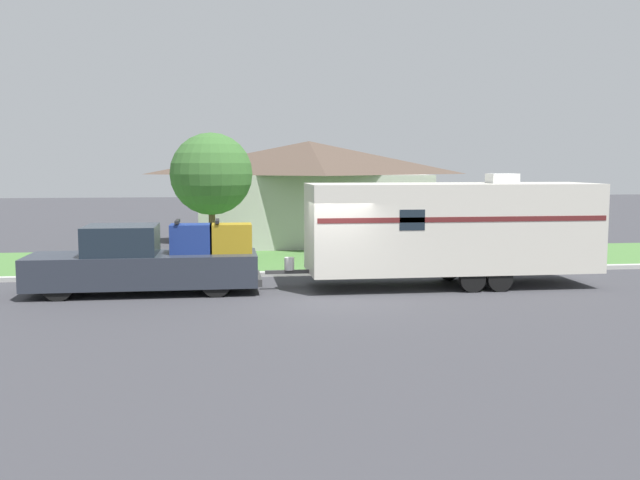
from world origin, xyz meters
TOP-DOWN VIEW (x-y plane):
  - ground_plane at (0.00, 0.00)m, footprint 120.00×120.00m
  - curb_strip at (0.00, 3.75)m, footprint 80.00×0.30m
  - lawn_strip at (0.00, 7.40)m, footprint 80.00×7.00m
  - house_across_street at (1.18, 13.83)m, footprint 10.59×7.86m
  - pickup_truck at (-4.82, 1.22)m, footprint 6.28×2.01m
  - travel_trailer at (3.83, 1.22)m, footprint 9.56×2.44m
  - mailbox at (5.16, 4.56)m, footprint 0.48×0.20m
  - tree_in_yard at (-3.14, 7.79)m, footprint 3.00×3.00m

SIDE VIEW (x-z plane):
  - ground_plane at x=0.00m, z-range 0.00..0.00m
  - lawn_strip at x=0.00m, z-range 0.00..0.03m
  - curb_strip at x=0.00m, z-range 0.00..0.14m
  - pickup_truck at x=-4.82m, z-range -0.13..1.88m
  - mailbox at x=5.16m, z-range 0.34..1.59m
  - travel_trailer at x=3.83m, z-range 0.08..3.34m
  - house_across_street at x=1.18m, z-range 0.08..4.66m
  - tree_in_yard at x=-3.14m, z-range 0.83..5.51m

